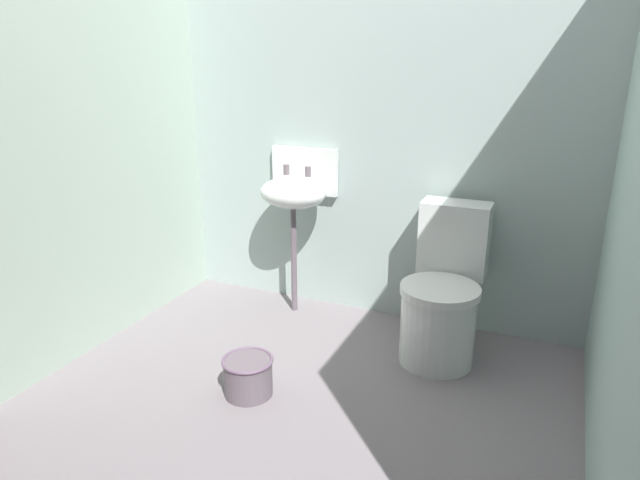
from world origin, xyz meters
TOP-DOWN VIEW (x-y plane):
  - ground_plane at (0.00, 0.00)m, footprint 2.85×2.48m
  - wall_back at (0.00, 1.09)m, footprint 2.85×0.10m
  - wall_left at (-1.27, 0.10)m, footprint 0.10×2.28m
  - toilet_near_wall at (0.51, 0.69)m, footprint 0.40×0.59m
  - sink at (-0.43, 0.88)m, footprint 0.42×0.35m
  - bucket at (-0.23, -0.05)m, footprint 0.24×0.24m

SIDE VIEW (x-z plane):
  - ground_plane at x=0.00m, z-range -0.08..0.00m
  - bucket at x=-0.23m, z-range 0.00..0.19m
  - toilet_near_wall at x=0.51m, z-range -0.07..0.71m
  - sink at x=-0.43m, z-range 0.26..1.25m
  - wall_back at x=0.00m, z-range 0.00..2.17m
  - wall_left at x=-1.27m, z-range 0.00..2.17m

